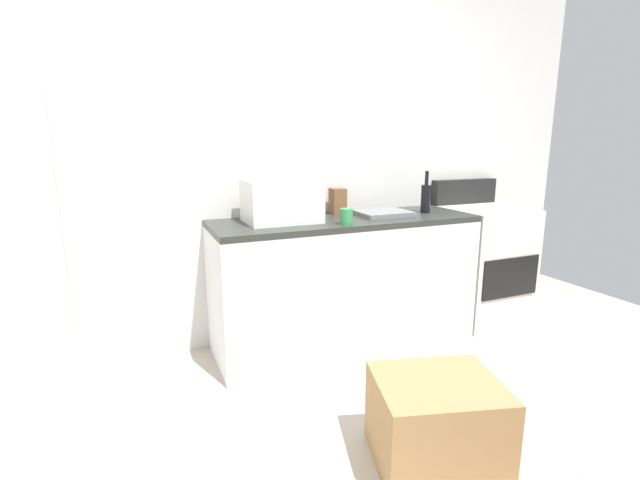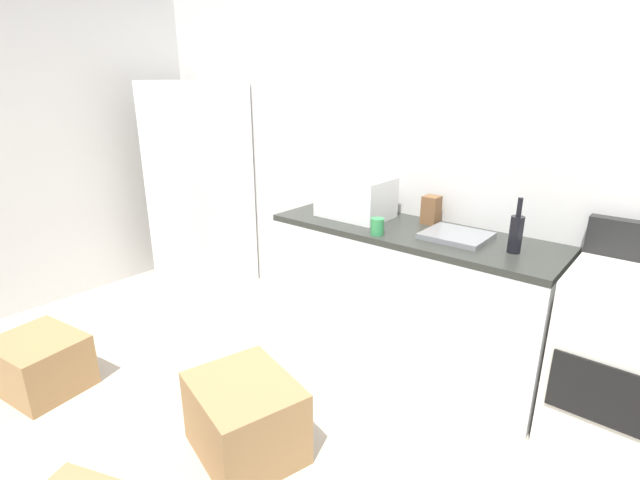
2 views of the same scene
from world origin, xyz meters
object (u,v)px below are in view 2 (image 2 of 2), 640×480
microwave (356,197)px  coffee_mug (377,226)px  knife_block (431,210)px  wine_bottle (516,233)px  cardboard_box_medium (245,417)px  refrigerator (200,187)px  cardboard_box_small (41,363)px  stove_oven (624,359)px

microwave → coffee_mug: (0.34, -0.25, -0.09)m
knife_block → wine_bottle: bearing=-19.9°
wine_bottle → knife_block: (-0.60, 0.22, -0.02)m
microwave → cardboard_box_medium: 1.56m
coffee_mug → knife_block: size_ratio=0.56×
refrigerator → cardboard_box_small: bearing=-71.9°
refrigerator → stove_oven: bearing=1.0°
microwave → cardboard_box_small: bearing=-121.9°
microwave → wine_bottle: bearing=-2.6°
refrigerator → cardboard_box_medium: bearing=-32.8°
refrigerator → coffee_mug: bearing=-5.0°
cardboard_box_small → knife_block: bearing=50.7°
stove_oven → cardboard_box_small: stove_oven is taller
microwave → knife_block: microwave is taller
knife_block → cardboard_box_small: bearing=-129.3°
refrigerator → wine_bottle: size_ratio=5.95×
cardboard_box_medium → cardboard_box_small: (-1.34, -0.43, -0.03)m
stove_oven → coffee_mug: bearing=-170.4°
microwave → cardboard_box_small: (-1.07, -1.72, -0.87)m
microwave → cardboard_box_small: 2.21m
stove_oven → cardboard_box_small: size_ratio=2.21×
refrigerator → knife_block: bearing=6.8°
coffee_mug → knife_block: (0.14, 0.42, 0.04)m
stove_oven → cardboard_box_small: (-2.73, -1.70, -0.30)m
stove_oven → wine_bottle: 0.80m
cardboard_box_medium → coffee_mug: bearing=86.3°
coffee_mug → cardboard_box_medium: coffee_mug is taller
microwave → cardboard_box_small: microwave is taller
stove_oven → cardboard_box_medium: 1.90m
refrigerator → wine_bottle: 2.69m
knife_block → cardboard_box_medium: (-0.21, -1.46, -0.79)m
cardboard_box_medium → stove_oven: bearing=42.3°
stove_oven → microwave: bearing=179.1°
wine_bottle → coffee_mug: (-0.74, -0.20, -0.06)m
refrigerator → cardboard_box_small: (0.54, -1.64, -0.73)m
stove_oven → cardboard_box_medium: (-1.39, -1.27, -0.27)m
wine_bottle → coffee_mug: bearing=-164.8°
stove_oven → coffee_mug: size_ratio=11.00×
stove_oven → wine_bottle: (-0.59, -0.02, 0.54)m
wine_bottle → microwave: bearing=177.4°
wine_bottle → coffee_mug: 0.77m
coffee_mug → cardboard_box_medium: bearing=-93.7°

